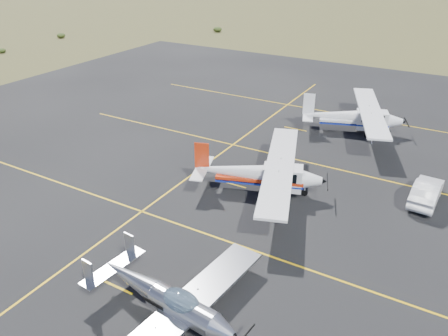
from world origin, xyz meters
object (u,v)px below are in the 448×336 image
Objects in this scene: aircraft_cessna at (260,173)px; aircraft_plain at (354,116)px; aircraft_low_wing at (168,300)px; sedan at (426,192)px.

aircraft_cessna is 0.99× the size of aircraft_plain.
aircraft_low_wing is at bearing -102.29° from aircraft_cessna.
aircraft_plain is at bearing 60.41° from aircraft_cessna.
sedan is at bearing 4.12° from aircraft_cessna.
aircraft_low_wing is 0.83× the size of aircraft_cessna.
aircraft_low_wing is 24.08m from aircraft_plain.
sedan is (7.88, 15.26, -0.32)m from aircraft_low_wing.
aircraft_plain is 2.87× the size of sedan.
aircraft_plain is 11.16m from sedan.
sedan is at bearing 68.48° from aircraft_low_wing.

